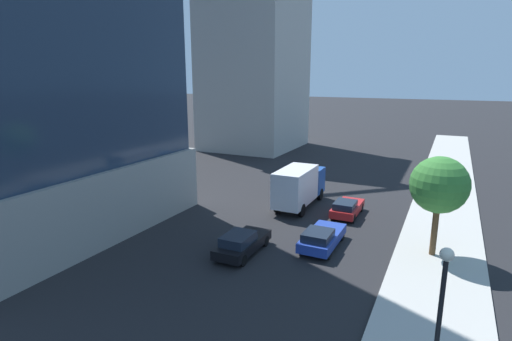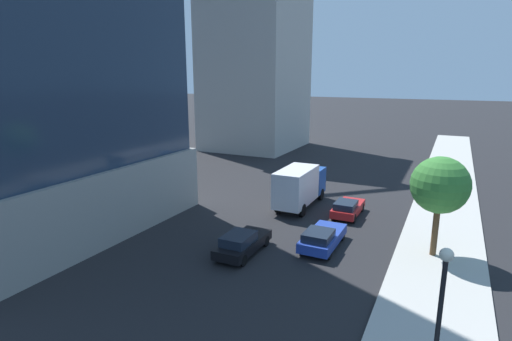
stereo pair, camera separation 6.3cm
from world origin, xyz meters
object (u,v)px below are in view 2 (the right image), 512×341
Objects in this scene: car_red at (348,208)px; car_black at (242,243)px; street_tree at (440,185)px; car_blue at (322,238)px; box_truck at (300,185)px; street_lamp at (441,300)px; construction_building at (256,39)px.

car_black is at bearing -113.23° from car_red.
street_tree is at bearing 24.17° from car_black.
car_blue is 6.61m from car_red.
car_red is at bearing -6.31° from box_truck.
street_lamp is at bearing -87.16° from street_tree.
street_lamp is 1.15× the size of car_blue.
box_truck is (16.03, -24.35, -13.78)m from construction_building.
car_red is (4.12, 9.60, -0.03)m from car_black.
car_blue is 5.09m from car_black.
street_lamp is 0.76× the size of box_truck.
car_blue is 1.10× the size of car_red.
street_tree is 1.43× the size of car_red.
construction_building reaches higher than car_black.
car_blue is at bearing 124.40° from street_lamp.
street_tree is 0.86× the size of box_truck.
street_lamp is 1.17× the size of car_black.
car_black reaches higher than car_blue.
street_tree is at bearing 92.84° from street_lamp.
street_lamp is 13.52m from car_black.
street_tree reaches higher than car_black.
car_black is (16.03, -34.41, -14.95)m from construction_building.
construction_building is at bearing 114.98° from car_black.
car_blue is 8.27m from box_truck.
street_lamp is at bearing -67.47° from car_red.
street_lamp is 11.93m from street_tree.
box_truck is (-0.00, 10.05, 1.17)m from car_black.
car_black is at bearing -144.08° from car_blue.
construction_building reaches higher than street_tree.
street_tree reaches higher than car_red.
construction_building is at bearing 123.09° from street_lamp.
street_tree is at bearing -27.01° from box_truck.
street_tree is 12.09m from car_black.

